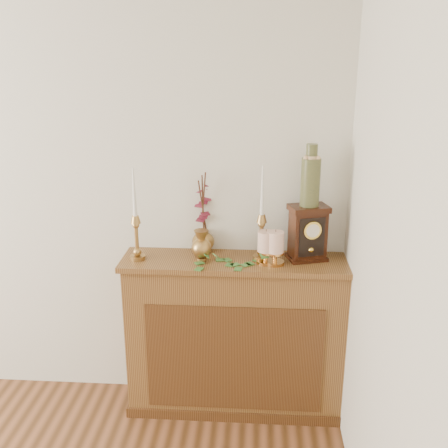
# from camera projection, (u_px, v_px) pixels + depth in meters

# --- Properties ---
(console_shelf) EXTENTS (1.24, 0.34, 0.93)m
(console_shelf) POSITION_uv_depth(u_px,v_px,m) (235.00, 340.00, 2.98)
(console_shelf) COLOR brown
(console_shelf) RESTS_ON ground
(candlestick_left) EXTENTS (0.08, 0.08, 0.50)m
(candlestick_left) POSITION_uv_depth(u_px,v_px,m) (136.00, 230.00, 2.78)
(candlestick_left) COLOR #A57E42
(candlestick_left) RESTS_ON console_shelf
(candlestick_center) EXTENTS (0.09, 0.09, 0.51)m
(candlestick_center) POSITION_uv_depth(u_px,v_px,m) (262.00, 230.00, 2.78)
(candlestick_center) COLOR #A57E42
(candlestick_center) RESTS_ON console_shelf
(bud_vase) EXTENTS (0.11, 0.11, 0.17)m
(bud_vase) POSITION_uv_depth(u_px,v_px,m) (201.00, 246.00, 2.79)
(bud_vase) COLOR #A57E42
(bud_vase) RESTS_ON console_shelf
(ginger_jar) EXTENTS (0.19, 0.20, 0.46)m
(ginger_jar) POSITION_uv_depth(u_px,v_px,m) (203.00, 214.00, 2.92)
(ginger_jar) COLOR #A57E42
(ginger_jar) RESTS_ON console_shelf
(pillar_candle_left) EXTENTS (0.10, 0.10, 0.19)m
(pillar_candle_left) POSITION_uv_depth(u_px,v_px,m) (266.00, 246.00, 2.75)
(pillar_candle_left) COLOR #CF9248
(pillar_candle_left) RESTS_ON console_shelf
(pillar_candle_right) EXTENTS (0.10, 0.10, 0.19)m
(pillar_candle_right) POSITION_uv_depth(u_px,v_px,m) (275.00, 246.00, 2.74)
(pillar_candle_right) COLOR #CF9248
(pillar_candle_right) RESTS_ON console_shelf
(ivy_garland) EXTENTS (0.38, 0.20, 0.08)m
(ivy_garland) POSITION_uv_depth(u_px,v_px,m) (238.00, 263.00, 2.75)
(ivy_garland) COLOR #346A28
(ivy_garland) RESTS_ON console_shelf
(mantel_clock) EXTENTS (0.23, 0.19, 0.30)m
(mantel_clock) POSITION_uv_depth(u_px,v_px,m) (308.00, 233.00, 2.79)
(mantel_clock) COLOR #38180B
(mantel_clock) RESTS_ON console_shelf
(ceramic_vase) EXTENTS (0.10, 0.10, 0.32)m
(ceramic_vase) POSITION_uv_depth(u_px,v_px,m) (310.00, 179.00, 2.70)
(ceramic_vase) COLOR #193326
(ceramic_vase) RESTS_ON mantel_clock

